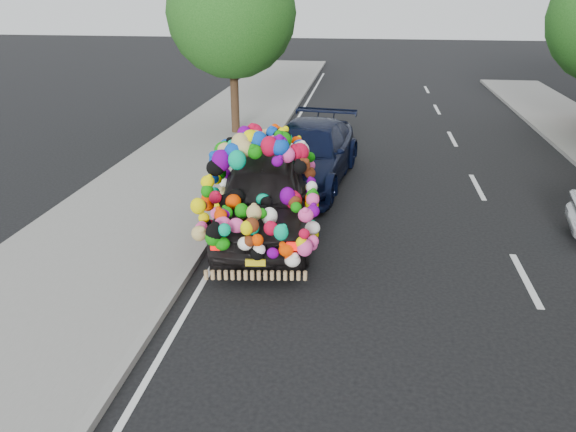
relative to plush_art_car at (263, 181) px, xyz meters
name	(u,v)px	position (x,y,z in m)	size (l,w,h in m)	color
ground	(322,266)	(1.34, -1.39, -1.15)	(100.00, 100.00, 0.00)	black
sidewalk	(101,249)	(-2.96, -1.39, -1.09)	(4.00, 60.00, 0.12)	gray
kerb	(198,255)	(-1.01, -1.39, -1.08)	(0.15, 60.00, 0.13)	gray
lane_markings	(525,279)	(4.94, -1.39, -1.14)	(6.00, 50.00, 0.01)	silver
tree_near_sidewalk	(232,13)	(-2.46, 8.11, 2.88)	(4.20, 4.20, 6.13)	#332114
plush_art_car	(263,181)	(0.00, 0.00, 0.00)	(2.80, 5.07, 2.23)	black
navy_sedan	(307,154)	(0.54, 3.42, -0.39)	(2.12, 5.22, 1.51)	black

